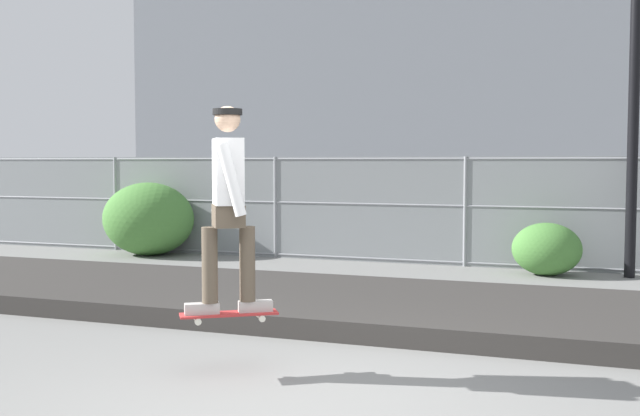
{
  "coord_description": "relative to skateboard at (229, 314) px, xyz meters",
  "views": [
    {
      "loc": [
        1.96,
        -4.86,
        1.76
      ],
      "look_at": [
        -1.61,
        5.02,
        1.11
      ],
      "focal_mm": 42.01,
      "sensor_mm": 36.0,
      "label": 1
    }
  ],
  "objects": [
    {
      "name": "ground_plane",
      "position": [
        0.81,
        -0.61,
        -0.51
      ],
      "size": [
        120.0,
        120.0,
        0.0
      ],
      "primitive_type": "plane",
      "color": "slate"
    },
    {
      "name": "gravel_berm",
      "position": [
        0.81,
        2.76,
        -0.4
      ],
      "size": [
        14.71,
        2.87,
        0.22
      ],
      "primitive_type": "cube",
      "color": "#33302D",
      "rests_on": "ground_plane"
    },
    {
      "name": "skateboard",
      "position": [
        0.0,
        0.0,
        0.0
      ],
      "size": [
        0.78,
        0.61,
        0.07
      ],
      "color": "#B22D2D"
    },
    {
      "name": "skater",
      "position": [
        -0.0,
        0.0,
        0.97
      ],
      "size": [
        0.66,
        0.61,
        1.69
      ],
      "color": "#B2ADA8",
      "rests_on": "skateboard"
    },
    {
      "name": "chain_fence",
      "position": [
        0.81,
        7.13,
        0.42
      ],
      "size": [
        20.84,
        0.06,
        1.85
      ],
      "color": "gray",
      "rests_on": "ground_plane"
    },
    {
      "name": "parked_car_near",
      "position": [
        -2.96,
        10.4,
        0.33
      ],
      "size": [
        4.48,
        2.11,
        1.66
      ],
      "color": "maroon",
      "rests_on": "ground_plane"
    },
    {
      "name": "parked_car_mid",
      "position": [
        2.76,
        10.4,
        0.33
      ],
      "size": [
        4.47,
        2.08,
        1.66
      ],
      "color": "black",
      "rests_on": "ground_plane"
    },
    {
      "name": "shrub_left",
      "position": [
        -5.03,
        6.61,
        0.18
      ],
      "size": [
        1.78,
        1.45,
        1.37
      ],
      "color": "#477F38",
      "rests_on": "ground_plane"
    },
    {
      "name": "shrub_center",
      "position": [
        2.16,
        6.55,
        -0.1
      ],
      "size": [
        1.06,
        0.87,
        0.82
      ],
      "color": "#477F38",
      "rests_on": "ground_plane"
    }
  ]
}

